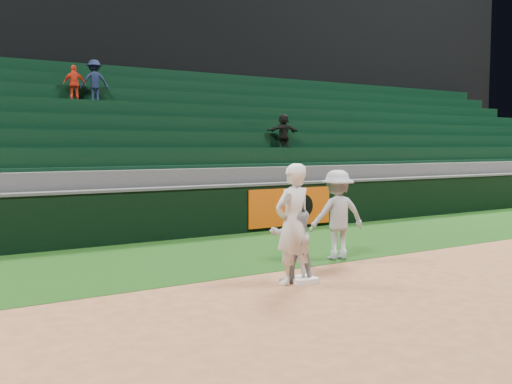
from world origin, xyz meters
TOP-DOWN VIEW (x-y plane):
  - ground at (0.00, 0.00)m, footprint 70.00×70.00m
  - foul_grass at (0.00, 3.00)m, footprint 36.00×4.20m
  - upper_deck at (0.00, 17.45)m, footprint 40.00×12.00m
  - first_base at (-0.28, 0.03)m, footprint 0.41×0.41m
  - first_baseman at (-0.47, 0.04)m, footprint 0.77×0.57m
  - baserunner at (-0.39, 0.18)m, footprint 0.88×0.76m
  - base_coach at (1.43, 1.22)m, footprint 1.24×0.89m
  - field_wall at (0.03, 5.20)m, footprint 36.00×0.45m
  - stadium_seating at (-0.00, 8.97)m, footprint 36.00×5.95m

SIDE VIEW (x-z plane):
  - ground at x=0.00m, z-range 0.00..0.00m
  - foul_grass at x=0.00m, z-range 0.00..0.01m
  - first_base at x=-0.28m, z-range 0.00..0.09m
  - field_wall at x=0.03m, z-range 0.01..1.26m
  - baserunner at x=-0.39m, z-range 0.00..1.56m
  - base_coach at x=1.43m, z-range 0.01..1.75m
  - first_baseman at x=-0.47m, z-range 0.00..1.94m
  - stadium_seating at x=0.00m, z-range -0.73..4.12m
  - upper_deck at x=0.00m, z-range 0.00..12.00m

